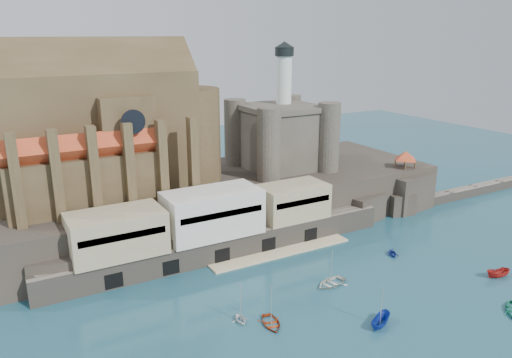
{
  "coord_description": "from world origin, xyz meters",
  "views": [
    {
      "loc": [
        -46.22,
        -57.1,
        41.19
      ],
      "look_at": [
        4.23,
        32.0,
        11.09
      ],
      "focal_mm": 35.0,
      "sensor_mm": 36.0,
      "label": 1
    }
  ],
  "objects_px": {
    "castle_keep": "(281,133)",
    "boat_0": "(271,325)",
    "boat_2": "(380,325)",
    "church": "(107,133)",
    "pavilion": "(406,157)"
  },
  "relations": [
    {
      "from": "boat_2",
      "to": "church",
      "type": "bearing_deg",
      "value": 0.8
    },
    {
      "from": "church",
      "to": "boat_0",
      "type": "bearing_deg",
      "value": -75.44
    },
    {
      "from": "church",
      "to": "castle_keep",
      "type": "distance_m",
      "value": 40.39
    },
    {
      "from": "castle_keep",
      "to": "boat_0",
      "type": "distance_m",
      "value": 55.17
    },
    {
      "from": "castle_keep",
      "to": "pavilion",
      "type": "distance_m",
      "value": 30.5
    },
    {
      "from": "pavilion",
      "to": "church",
      "type": "bearing_deg",
      "value": 166.52
    },
    {
      "from": "castle_keep",
      "to": "boat_0",
      "type": "xyz_separation_m",
      "value": [
        -28.73,
        -43.39,
        -18.31
      ]
    },
    {
      "from": "castle_keep",
      "to": "boat_2",
      "type": "bearing_deg",
      "value": -106.2
    },
    {
      "from": "boat_0",
      "to": "boat_2",
      "type": "bearing_deg",
      "value": -16.23
    },
    {
      "from": "church",
      "to": "boat_0",
      "type": "distance_m",
      "value": 50.72
    },
    {
      "from": "castle_keep",
      "to": "boat_2",
      "type": "relative_size",
      "value": 5.97
    },
    {
      "from": "church",
      "to": "boat_2",
      "type": "relative_size",
      "value": 9.58
    },
    {
      "from": "castle_keep",
      "to": "church",
      "type": "bearing_deg",
      "value": 178.89
    },
    {
      "from": "castle_keep",
      "to": "pavilion",
      "type": "height_order",
      "value": "castle_keep"
    },
    {
      "from": "castle_keep",
      "to": "pavilion",
      "type": "bearing_deg",
      "value": -30.18
    }
  ]
}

